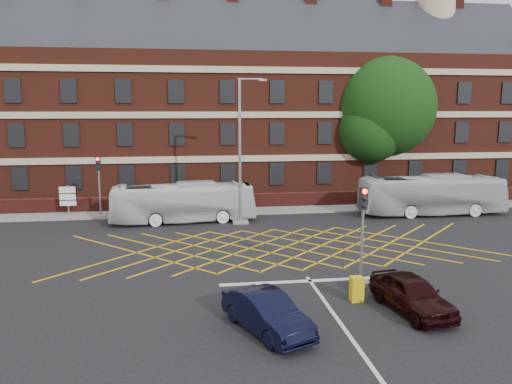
{
  "coord_description": "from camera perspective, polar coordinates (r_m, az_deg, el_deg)",
  "views": [
    {
      "loc": [
        -5.23,
        -23.98,
        7.52
      ],
      "look_at": [
        -1.71,
        1.5,
        3.19
      ],
      "focal_mm": 35.0,
      "sensor_mm": 36.0,
      "label": 1
    }
  ],
  "objects": [
    {
      "name": "stop_line",
      "position": [
        22.43,
        6.18,
        -10.06
      ],
      "size": [
        8.0,
        0.3,
        0.02
      ],
      "primitive_type": "cube",
      "color": "silver",
      "rests_on": "ground"
    },
    {
      "name": "far_pavement",
      "position": [
        37.12,
        0.4,
        -2.03
      ],
      "size": [
        60.0,
        3.0,
        0.12
      ],
      "primitive_type": "cube",
      "color": "slate",
      "rests_on": "ground"
    },
    {
      "name": "utility_cabinet",
      "position": [
        20.38,
        11.43,
        -10.82
      ],
      "size": [
        0.48,
        0.43,
        0.98
      ],
      "primitive_type": "cube",
      "color": "gold",
      "rests_on": "ground"
    },
    {
      "name": "victorian_building",
      "position": [
        46.31,
        -1.09,
        9.95
      ],
      "size": [
        51.0,
        12.17,
        20.4
      ],
      "color": "#522015",
      "rests_on": "ground"
    },
    {
      "name": "bus_right",
      "position": [
        37.57,
        19.43,
        -0.3
      ],
      "size": [
        10.36,
        2.57,
        2.88
      ],
      "primitive_type": "imported",
      "rotation": [
        0.0,
        0.0,
        1.56
      ],
      "color": "silver",
      "rests_on": "ground"
    },
    {
      "name": "traffic_light_near",
      "position": [
        21.72,
        12.0,
        -6.02
      ],
      "size": [
        0.7,
        0.7,
        4.27
      ],
      "color": "slate",
      "rests_on": "ground"
    },
    {
      "name": "centre_line",
      "position": [
        16.71,
        11.83,
        -17.37
      ],
      "size": [
        0.15,
        14.0,
        0.02
      ],
      "primitive_type": "cube",
      "color": "silver",
      "rests_on": "ground"
    },
    {
      "name": "car_navy",
      "position": [
        17.42,
        1.23,
        -13.63
      ],
      "size": [
        2.91,
        4.26,
        1.33
      ],
      "primitive_type": "imported",
      "rotation": [
        0.0,
        0.0,
        0.41
      ],
      "color": "black",
      "rests_on": "ground"
    },
    {
      "name": "ground",
      "position": [
        25.67,
        4.28,
        -7.5
      ],
      "size": [
        120.0,
        120.0,
        0.0
      ],
      "primitive_type": "plane",
      "color": "black",
      "rests_on": "ground"
    },
    {
      "name": "direction_signs",
      "position": [
        37.24,
        -20.72,
        -0.56
      ],
      "size": [
        1.1,
        0.16,
        2.2
      ],
      "color": "gray",
      "rests_on": "ground"
    },
    {
      "name": "deciduous_tree",
      "position": [
        44.0,
        14.46,
        8.64
      ],
      "size": [
        8.43,
        8.4,
        11.83
      ],
      "color": "black",
      "rests_on": "ground"
    },
    {
      "name": "car_maroon",
      "position": [
        19.84,
        17.38,
        -11.02
      ],
      "size": [
        2.25,
        4.28,
        1.39
      ],
      "primitive_type": "imported",
      "rotation": [
        0.0,
        0.0,
        0.16
      ],
      "color": "black",
      "rests_on": "ground"
    },
    {
      "name": "boundary_wall",
      "position": [
        38.0,
        0.18,
        -1.01
      ],
      "size": [
        56.0,
        0.5,
        1.1
      ],
      "primitive_type": "cube",
      "color": "#4F1915",
      "rests_on": "ground"
    },
    {
      "name": "box_junction_hatching",
      "position": [
        27.55,
        3.41,
        -6.28
      ],
      "size": [
        8.22,
        8.22,
        0.02
      ],
      "primitive_type": "cube",
      "rotation": [
        0.0,
        0.0,
        0.79
      ],
      "color": "#CC990C",
      "rests_on": "ground"
    },
    {
      "name": "street_lamp",
      "position": [
        32.6,
        -1.73,
        2.07
      ],
      "size": [
        2.25,
        1.0,
        9.4
      ],
      "color": "slate",
      "rests_on": "ground"
    },
    {
      "name": "bus_left",
      "position": [
        33.54,
        -8.34,
        -1.18
      ],
      "size": [
        9.68,
        2.97,
        2.66
      ],
      "primitive_type": "imported",
      "rotation": [
        0.0,
        0.0,
        1.65
      ],
      "color": "silver",
      "rests_on": "ground"
    },
    {
      "name": "traffic_light_far",
      "position": [
        35.88,
        -17.42,
        -0.11
      ],
      "size": [
        0.7,
        0.7,
        4.27
      ],
      "color": "slate",
      "rests_on": "ground"
    }
  ]
}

